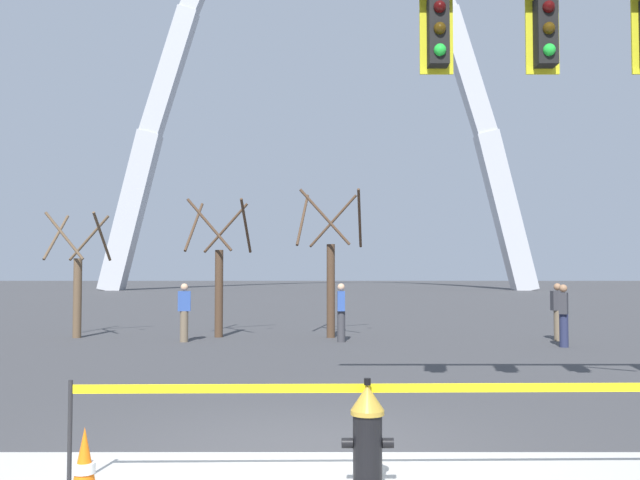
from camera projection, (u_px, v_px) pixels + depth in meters
ground_plane at (303, 451)px, 7.36m from camera, size 240.00×240.00×0.00m
fire_hydrant at (368, 438)px, 6.06m from camera, size 0.46×0.48×0.99m
caution_tape_barrier at (401, 412)px, 6.17m from camera, size 5.95×0.16×0.97m
traffic_cone_by_hydrant at (84, 475)px, 5.31m from camera, size 0.36×0.36×0.73m
monument_arch at (318, 83)px, 67.77m from camera, size 42.66×2.17×47.04m
tree_far_left at (78, 282)px, 19.84m from camera, size 1.67×1.68×3.61m
tree_left_mid at (219, 276)px, 20.04m from camera, size 1.85×1.86×4.00m
tree_center_left at (331, 272)px, 19.92m from camera, size 1.96×1.97×4.26m
pedestrian_walking_left at (185, 312)px, 18.65m from camera, size 0.37×0.25×1.59m
pedestrian_standing_center at (558, 311)px, 18.94m from camera, size 0.37×0.25×1.59m
pedestrian_walking_right at (341, 312)px, 18.66m from camera, size 0.22×0.34×1.59m
pedestrian_near_trees at (564, 315)px, 17.38m from camera, size 0.33×0.39×1.59m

